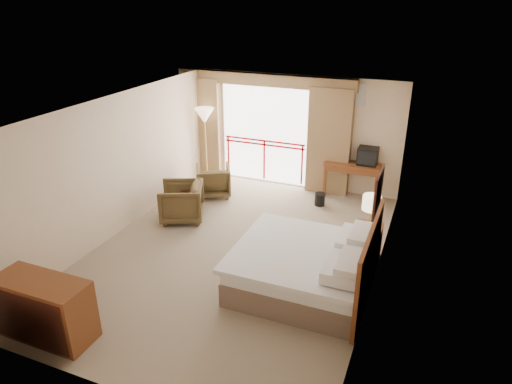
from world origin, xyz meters
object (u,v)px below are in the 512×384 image
at_px(bed, 306,267).
at_px(tv, 368,156).
at_px(wastebasket, 320,199).
at_px(side_table, 190,194).
at_px(dresser, 44,309).
at_px(armchair_near, 183,219).
at_px(armchair_far, 214,195).
at_px(floor_lamp, 205,119).
at_px(desk, 353,169).
at_px(table_lamp, 372,203).
at_px(nightstand, 367,244).

bearing_deg(bed, tv, 86.22).
xyz_separation_m(wastebasket, side_table, (-2.62, -1.25, 0.21)).
bearing_deg(dresser, bed, 44.10).
distance_m(armchair_near, dresser, 3.84).
xyz_separation_m(armchair_far, side_table, (-0.14, -0.86, 0.35)).
bearing_deg(armchair_near, floor_lamp, 170.22).
xyz_separation_m(desk, dresser, (-2.95, -6.43, -0.20)).
bearing_deg(bed, side_table, 149.55).
bearing_deg(desk, side_table, -142.57).
bearing_deg(table_lamp, armchair_near, 178.25).
height_order(floor_lamp, dresser, floor_lamp).
bearing_deg(table_lamp, tv, 100.67).
xyz_separation_m(wastebasket, armchair_near, (-2.51, -1.77, -0.14)).
bearing_deg(desk, wastebasket, -119.26).
relative_size(desk, wastebasket, 4.44).
relative_size(armchair_near, floor_lamp, 0.47).
relative_size(wastebasket, armchair_far, 0.36).
bearing_deg(desk, nightstand, -69.84).
distance_m(tv, wastebasket, 1.46).
relative_size(table_lamp, side_table, 1.09).
xyz_separation_m(desk, tv, (0.30, -0.06, 0.38)).
relative_size(wastebasket, floor_lamp, 0.16).
bearing_deg(nightstand, tv, 100.42).
relative_size(desk, tv, 2.87).
xyz_separation_m(table_lamp, desk, (-0.80, 2.73, -0.45)).
relative_size(wastebasket, side_table, 0.56).
distance_m(desk, wastebasket, 1.13).
bearing_deg(dresser, armchair_far, 95.69).
xyz_separation_m(bed, side_table, (-3.22, 1.89, -0.03)).
bearing_deg(bed, desk, 90.59).
bearing_deg(desk, armchair_near, -135.46).
bearing_deg(armchair_near, armchair_far, 154.31).
height_order(nightstand, floor_lamp, floor_lamp).
bearing_deg(tv, desk, 174.77).
distance_m(table_lamp, side_table, 4.10).
relative_size(armchair_far, dresser, 0.59).
height_order(desk, tv, tv).
bearing_deg(armchair_near, table_lamp, 63.89).
height_order(wastebasket, side_table, side_table).
height_order(desk, floor_lamp, floor_lamp).
height_order(armchair_far, armchair_near, armchair_near).
height_order(tv, armchair_near, tv).
relative_size(side_table, floor_lamp, 0.28).
relative_size(armchair_far, armchair_near, 0.90).
relative_size(bed, wastebasket, 7.43).
xyz_separation_m(bed, wastebasket, (-0.59, 3.14, -0.23)).
bearing_deg(dresser, side_table, 97.73).
xyz_separation_m(nightstand, wastebasket, (-1.36, 1.94, -0.19)).
relative_size(bed, floor_lamp, 1.15).
distance_m(table_lamp, floor_lamp, 5.05).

